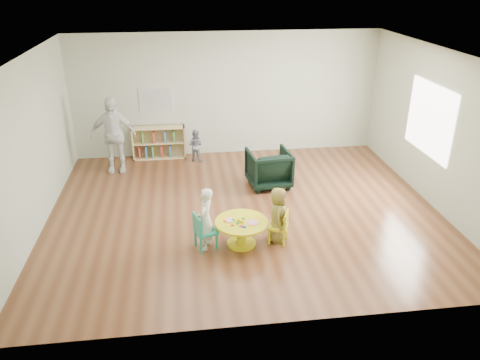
{
  "coord_description": "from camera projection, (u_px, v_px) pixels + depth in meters",
  "views": [
    {
      "loc": [
        -1.04,
        -7.48,
        4.06
      ],
      "look_at": [
        -0.12,
        -0.3,
        0.75
      ],
      "focal_mm": 35.0,
      "sensor_mm": 36.0,
      "label": 1
    }
  ],
  "objects": [
    {
      "name": "kid_chair_left",
      "position": [
        203.0,
        230.0,
        7.27
      ],
      "size": [
        0.4,
        0.4,
        0.6
      ],
      "rotation": [
        0.0,
        0.0,
        -1.27
      ],
      "color": "#1D9F7F",
      "rests_on": "ground"
    },
    {
      "name": "adult_caretaker",
      "position": [
        113.0,
        135.0,
        9.87
      ],
      "size": [
        0.96,
        0.41,
        1.63
      ],
      "primitive_type": "imported",
      "rotation": [
        0.0,
        0.0,
        0.01
      ],
      "color": "silver",
      "rests_on": "ground"
    },
    {
      "name": "armchair",
      "position": [
        269.0,
        168.0,
        9.39
      ],
      "size": [
        0.89,
        0.91,
        0.75
      ],
      "primitive_type": "imported",
      "rotation": [
        0.0,
        0.0,
        3.25
      ],
      "color": "black",
      "rests_on": "ground"
    },
    {
      "name": "child_right",
      "position": [
        278.0,
        215.0,
        7.44
      ],
      "size": [
        0.37,
        0.5,
        0.92
      ],
      "primitive_type": "imported",
      "rotation": [
        0.0,
        0.0,
        1.38
      ],
      "color": "gold",
      "rests_on": "ground"
    },
    {
      "name": "kid_chair_right",
      "position": [
        281.0,
        226.0,
        7.46
      ],
      "size": [
        0.38,
        0.38,
        0.55
      ],
      "rotation": [
        0.0,
        0.0,
        1.19
      ],
      "color": "#D2CA11",
      "rests_on": "ground"
    },
    {
      "name": "room",
      "position": [
        246.0,
        110.0,
        7.77
      ],
      "size": [
        7.1,
        7.0,
        2.8
      ],
      "color": "#58311B",
      "rests_on": "ground"
    },
    {
      "name": "alphabet_poster",
      "position": [
        156.0,
        99.0,
        10.5
      ],
      "size": [
        0.74,
        0.01,
        0.54
      ],
      "color": "silver",
      "rests_on": "ground"
    },
    {
      "name": "activity_table",
      "position": [
        241.0,
        228.0,
        7.39
      ],
      "size": [
        0.84,
        0.84,
        0.47
      ],
      "rotation": [
        0.0,
        0.0,
        -0.18
      ],
      "color": "#D2CA11",
      "rests_on": "ground"
    },
    {
      "name": "toddler",
      "position": [
        195.0,
        145.0,
        10.61
      ],
      "size": [
        0.43,
        0.39,
        0.74
      ],
      "primitive_type": "imported",
      "rotation": [
        0.0,
        0.0,
        2.78
      ],
      "color": "#181E3D",
      "rests_on": "ground"
    },
    {
      "name": "child_left",
      "position": [
        205.0,
        219.0,
        7.21
      ],
      "size": [
        0.37,
        0.44,
        1.02
      ],
      "primitive_type": "imported",
      "rotation": [
        0.0,
        0.0,
        -1.95
      ],
      "color": "silver",
      "rests_on": "ground"
    },
    {
      "name": "bookshelf",
      "position": [
        158.0,
        142.0,
        10.79
      ],
      "size": [
        1.2,
        0.3,
        0.75
      ],
      "color": "tan",
      "rests_on": "ground"
    }
  ]
}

